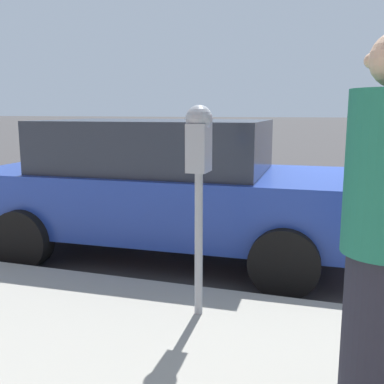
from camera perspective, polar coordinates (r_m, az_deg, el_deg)
The scene contains 4 objects.
ground_plane at distance 5.99m, azimuth 12.12°, elevation -6.02°, with size 220.00×220.00×0.00m, color #3D3A3A.
parking_meter at distance 3.18m, azimuth 0.89°, elevation 4.44°, with size 0.21×0.19×1.54m.
car_blue at distance 5.15m, azimuth -3.20°, elevation 0.81°, with size 2.10×4.44×1.55m.
pedestrian at distance 2.21m, azimuth 23.23°, elevation -5.81°, with size 0.38×0.38×1.84m.
Camera 1 is at (-5.73, -0.52, 1.66)m, focal length 42.00 mm.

